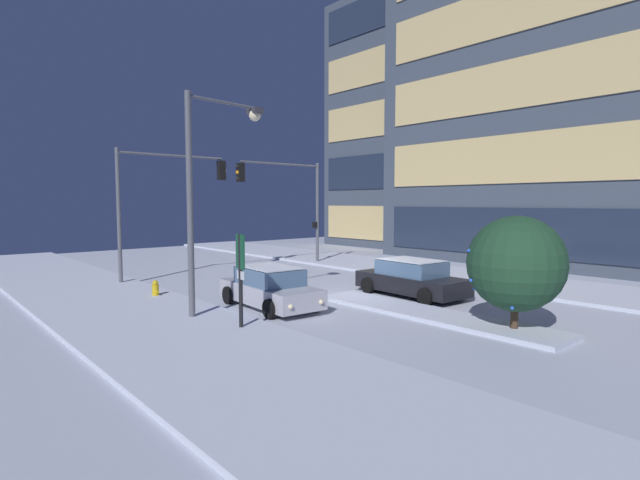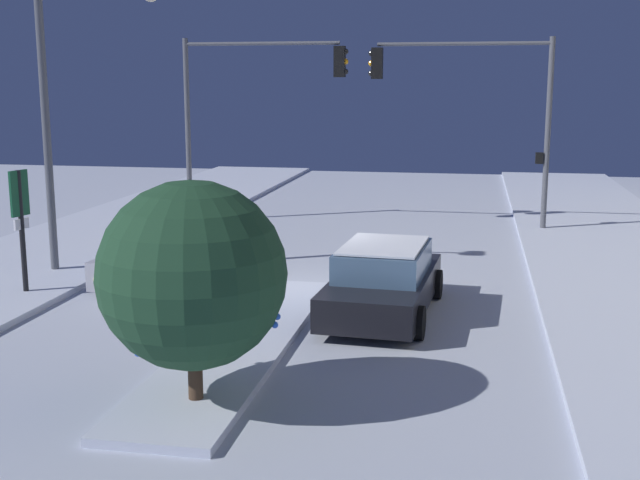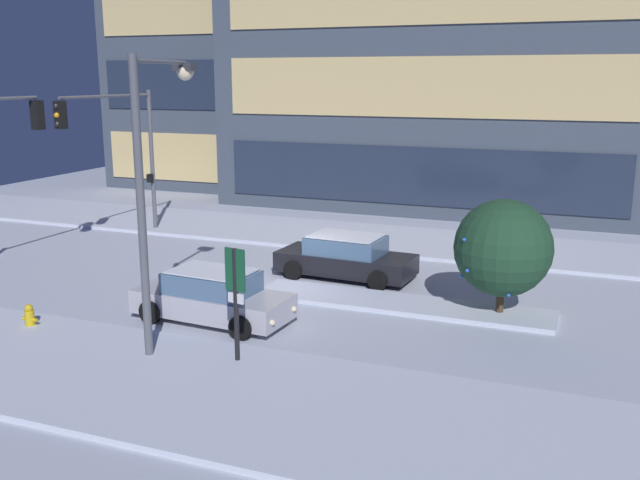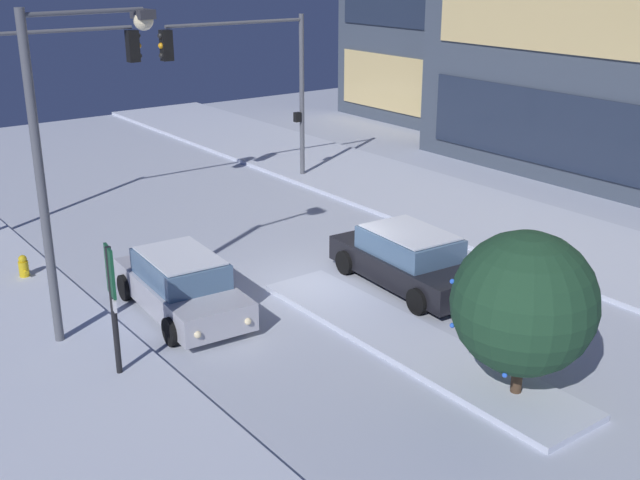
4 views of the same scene
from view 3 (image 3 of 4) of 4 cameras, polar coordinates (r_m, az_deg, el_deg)
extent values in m
plane|color=silver|center=(23.17, -2.76, -3.93)|extent=(52.00, 52.00, 0.00)
cube|color=silver|center=(16.79, -13.95, -10.84)|extent=(52.00, 5.20, 0.14)
cube|color=silver|center=(30.20, 3.31, 0.22)|extent=(52.00, 5.20, 0.14)
cube|color=silver|center=(21.54, 6.52, -5.13)|extent=(9.00, 1.80, 0.14)
cube|color=#232D42|center=(34.43, 7.57, 5.14)|extent=(19.43, 0.10, 2.79)
cube|color=#E5C67F|center=(34.12, 7.78, 12.10)|extent=(19.43, 0.10, 2.79)
cube|color=#424C5B|center=(47.28, -6.54, 17.46)|extent=(13.13, 11.55, 20.93)
cube|color=#E5C67F|center=(42.33, -9.96, 6.52)|extent=(11.82, 0.10, 2.79)
cube|color=#232D42|center=(42.08, -10.18, 12.19)|extent=(11.82, 0.10, 2.79)
cube|color=#E5C67F|center=(42.24, -10.42, 17.88)|extent=(11.82, 0.10, 2.79)
cube|color=#B7B7C1|center=(20.23, -8.64, -5.04)|extent=(4.59, 2.10, 0.66)
cube|color=slate|center=(20.05, -8.70, -3.38)|extent=(2.53, 1.78, 0.60)
cube|color=white|center=(19.96, -8.73, -2.46)|extent=(2.34, 1.66, 0.04)
sphere|color=#F9E5B2|center=(19.63, -2.12, -5.57)|extent=(0.16, 0.16, 0.16)
sphere|color=#F9E5B2|center=(18.61, -3.86, -6.64)|extent=(0.16, 0.16, 0.16)
cylinder|color=black|center=(20.27, -3.71, -5.47)|extent=(0.67, 0.26, 0.66)
cylinder|color=black|center=(18.82, -6.38, -7.02)|extent=(0.67, 0.26, 0.66)
cylinder|color=black|center=(21.80, -10.54, -4.33)|extent=(0.67, 0.26, 0.66)
cylinder|color=black|center=(20.46, -13.48, -5.64)|extent=(0.67, 0.26, 0.66)
cube|color=black|center=(24.28, 2.08, -1.83)|extent=(4.77, 2.19, 0.66)
cube|color=slate|center=(24.13, 2.10, -0.43)|extent=(2.62, 1.86, 0.60)
cube|color=white|center=(24.06, 2.10, 0.35)|extent=(2.43, 1.74, 0.04)
sphere|color=#F9E5B2|center=(24.72, -3.52, -1.65)|extent=(0.16, 0.16, 0.16)
sphere|color=#F9E5B2|center=(25.82, -2.15, -1.00)|extent=(0.16, 0.16, 0.16)
cylinder|color=black|center=(24.14, -2.17, -2.41)|extent=(0.67, 0.26, 0.66)
cylinder|color=black|center=(25.78, -0.23, -1.40)|extent=(0.67, 0.26, 0.66)
cylinder|color=black|center=(22.94, 4.69, -3.28)|extent=(0.67, 0.26, 0.66)
cylinder|color=black|center=(24.66, 6.24, -2.15)|extent=(0.67, 0.26, 0.66)
cylinder|color=#565960|center=(32.13, -13.37, 6.15)|extent=(0.18, 0.18, 6.19)
cylinder|color=#565960|center=(29.72, -16.71, 11.03)|extent=(0.12, 5.49, 0.12)
cube|color=black|center=(27.63, -20.16, 9.43)|extent=(0.32, 0.36, 1.00)
sphere|color=black|center=(27.48, -20.48, 10.06)|extent=(0.20, 0.20, 0.20)
sphere|color=orange|center=(27.49, -20.43, 9.40)|extent=(0.20, 0.20, 0.20)
sphere|color=black|center=(27.51, -20.37, 8.73)|extent=(0.20, 0.20, 0.20)
cube|color=black|center=(32.04, -13.52, 4.86)|extent=(0.20, 0.24, 0.36)
cube|color=black|center=(26.67, -21.79, 9.32)|extent=(0.32, 0.36, 1.00)
sphere|color=black|center=(26.80, -21.57, 10.04)|extent=(0.20, 0.20, 0.20)
sphere|color=orange|center=(26.81, -21.51, 9.36)|extent=(0.20, 0.20, 0.20)
sphere|color=black|center=(26.83, -21.45, 8.68)|extent=(0.20, 0.20, 0.20)
cylinder|color=#565960|center=(17.04, -14.18, 2.05)|extent=(0.20, 0.20, 7.25)
cylinder|color=#565960|center=(17.96, -12.71, 13.82)|extent=(0.44, 2.72, 0.10)
cube|color=#333338|center=(19.19, -10.82, 13.54)|extent=(0.56, 0.36, 0.20)
sphere|color=#F9E5B2|center=(19.19, -10.81, 13.15)|extent=(0.44, 0.44, 0.44)
cylinder|color=gold|center=(20.94, -22.31, -5.99)|extent=(0.26, 0.26, 0.56)
sphere|color=gold|center=(20.84, -22.40, -5.08)|extent=(0.22, 0.22, 0.22)
cylinder|color=gold|center=(21.06, -22.68, -5.85)|extent=(0.12, 0.10, 0.10)
cylinder|color=gold|center=(20.81, -21.96, -6.00)|extent=(0.12, 0.10, 0.10)
cylinder|color=black|center=(16.85, -6.76, -5.45)|extent=(0.12, 0.12, 2.88)
cube|color=#144C2D|center=(16.58, -6.85, -2.40)|extent=(0.55, 0.15, 1.02)
cube|color=white|center=(16.77, -6.79, -4.67)|extent=(0.44, 0.13, 0.24)
cylinder|color=#473323|center=(21.06, 14.27, -4.87)|extent=(0.22, 0.22, 0.85)
sphere|color=#1E4228|center=(20.63, 14.52, -0.62)|extent=(2.78, 2.78, 2.78)
sphere|color=blue|center=(19.74, 11.53, 0.03)|extent=(0.10, 0.10, 0.10)
sphere|color=blue|center=(20.17, 14.93, -4.31)|extent=(0.10, 0.10, 0.10)
sphere|color=blue|center=(20.55, 11.34, -2.87)|extent=(0.10, 0.10, 0.10)
sphere|color=blue|center=(21.98, 14.66, -1.69)|extent=(0.10, 0.10, 0.10)
sphere|color=blue|center=(19.85, 11.76, -2.42)|extent=(0.10, 0.10, 0.10)
sphere|color=blue|center=(21.97, 13.85, -1.56)|extent=(0.10, 0.10, 0.10)
camera|label=1|loc=(8.43, 52.19, -12.79)|focal=27.21mm
camera|label=2|loc=(25.48, 41.32, 5.36)|focal=45.50mm
camera|label=4|loc=(10.89, 59.44, 14.28)|focal=44.49mm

